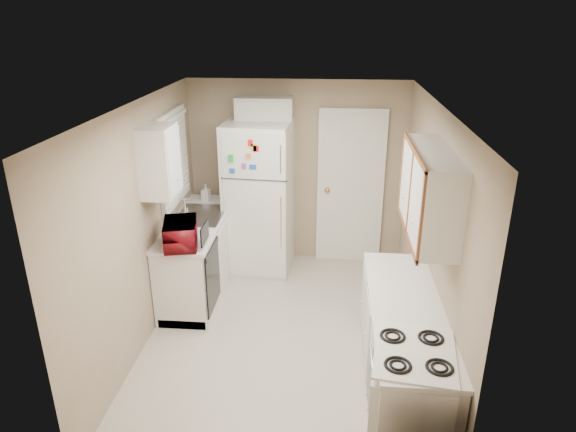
{
  "coord_description": "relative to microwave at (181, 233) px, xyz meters",
  "views": [
    {
      "loc": [
        0.43,
        -4.53,
        3.17
      ],
      "look_at": [
        0.0,
        0.5,
        1.15
      ],
      "focal_mm": 32.0,
      "sensor_mm": 36.0,
      "label": 1
    }
  ],
  "objects": [
    {
      "name": "cabinet_over_fridge",
      "position": [
        0.69,
        1.55,
        0.95
      ],
      "size": [
        0.7,
        0.3,
        0.4
      ],
      "primitive_type": "cube",
      "color": "silver",
      "rests_on": "wall_back"
    },
    {
      "name": "refrigerator",
      "position": [
        0.63,
        1.35,
        -0.08
      ],
      "size": [
        0.85,
        0.83,
        1.93
      ],
      "primitive_type": "cube",
      "rotation": [
        0.0,
        0.0,
        -0.07
      ],
      "color": "silver",
      "rests_on": "floor"
    },
    {
      "name": "wall_back",
      "position": [
        1.09,
        1.7,
        0.15
      ],
      "size": [
        2.8,
        2.8,
        0.0
      ],
      "primitive_type": "plane",
      "color": "tan",
      "rests_on": "floor"
    },
    {
      "name": "upper_cabinet_right",
      "position": [
        2.34,
        -0.7,
        0.75
      ],
      "size": [
        0.3,
        1.2,
        0.7
      ],
      "primitive_type": "cube",
      "color": "silver",
      "rests_on": "wall_right"
    },
    {
      "name": "wall_front",
      "position": [
        1.09,
        -2.1,
        0.15
      ],
      "size": [
        2.8,
        2.8,
        0.0
      ],
      "primitive_type": "plane",
      "color": "tan",
      "rests_on": "floor"
    },
    {
      "name": "left_counter",
      "position": [
        -0.01,
        0.7,
        -0.6
      ],
      "size": [
        0.6,
        1.8,
        0.9
      ],
      "primitive_type": "cube",
      "color": "silver",
      "rests_on": "floor"
    },
    {
      "name": "soap_bottle",
      "position": [
        -0.06,
        1.38,
        -0.05
      ],
      "size": [
        0.11,
        0.12,
        0.22
      ],
      "primitive_type": "imported",
      "rotation": [
        0.0,
        0.0,
        -0.2
      ],
      "color": "silver",
      "rests_on": "left_counter"
    },
    {
      "name": "stove",
      "position": [
        2.16,
        -1.63,
        -0.62
      ],
      "size": [
        0.66,
        0.77,
        0.85
      ],
      "primitive_type": "cube",
      "rotation": [
        0.0,
        0.0,
        -0.14
      ],
      "color": "silver",
      "rests_on": "floor"
    },
    {
      "name": "window_blinds",
      "position": [
        -0.27,
        0.85,
        0.55
      ],
      "size": [
        0.1,
        0.98,
        1.08
      ],
      "primitive_type": "cube",
      "color": "silver",
      "rests_on": "wall_left"
    },
    {
      "name": "dishwasher",
      "position": [
        0.28,
        0.1,
        -0.56
      ],
      "size": [
        0.03,
        0.58,
        0.72
      ],
      "primitive_type": "cube",
      "color": "black",
      "rests_on": "floor"
    },
    {
      "name": "microwave",
      "position": [
        0.0,
        0.0,
        0.0
      ],
      "size": [
        0.54,
        0.38,
        0.33
      ],
      "primitive_type": "imported",
      "rotation": [
        0.0,
        0.0,
        1.81
      ],
      "color": "maroon",
      "rests_on": "left_counter"
    },
    {
      "name": "upper_cabinet_left",
      "position": [
        -0.16,
        0.02,
        0.75
      ],
      "size": [
        0.3,
        0.45,
        0.7
      ],
      "primitive_type": "cube",
      "color": "silver",
      "rests_on": "wall_left"
    },
    {
      "name": "sink",
      "position": [
        -0.01,
        0.85,
        -0.19
      ],
      "size": [
        0.54,
        0.74,
        0.16
      ],
      "primitive_type": "cube",
      "color": "gray",
      "rests_on": "left_counter"
    },
    {
      "name": "interior_door",
      "position": [
        1.79,
        1.66,
        -0.03
      ],
      "size": [
        0.86,
        0.06,
        2.08
      ],
      "primitive_type": "cube",
      "color": "silver",
      "rests_on": "floor"
    },
    {
      "name": "ceiling",
      "position": [
        1.09,
        -0.2,
        1.35
      ],
      "size": [
        3.8,
        3.8,
        0.0
      ],
      "primitive_type": "plane",
      "color": "white",
      "rests_on": "floor"
    },
    {
      "name": "wall_right",
      "position": [
        2.49,
        -0.2,
        0.15
      ],
      "size": [
        3.8,
        3.8,
        0.0
      ],
      "primitive_type": "plane",
      "color": "tan",
      "rests_on": "floor"
    },
    {
      "name": "floor",
      "position": [
        1.09,
        -0.2,
        -1.05
      ],
      "size": [
        3.8,
        3.8,
        0.0
      ],
      "primitive_type": "plane",
      "color": "beige",
      "rests_on": "ground"
    },
    {
      "name": "wall_left",
      "position": [
        -0.31,
        -0.2,
        0.15
      ],
      "size": [
        3.8,
        3.8,
        0.0
      ],
      "primitive_type": "plane",
      "color": "tan",
      "rests_on": "floor"
    },
    {
      "name": "right_counter",
      "position": [
        2.19,
        -1.0,
        -0.6
      ],
      "size": [
        0.6,
        2.0,
        0.9
      ],
      "primitive_type": "cube",
      "color": "silver",
      "rests_on": "floor"
    }
  ]
}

